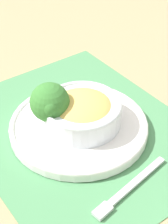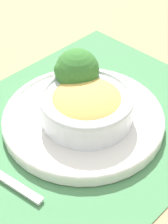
{
  "view_description": "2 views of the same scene",
  "coord_description": "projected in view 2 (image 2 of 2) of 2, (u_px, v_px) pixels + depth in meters",
  "views": [
    {
      "loc": [
        -0.5,
        0.3,
        0.52
      ],
      "look_at": [
        -0.0,
        -0.01,
        0.05
      ],
      "focal_mm": 60.0,
      "sensor_mm": 36.0,
      "label": 1
    },
    {
      "loc": [
        -0.32,
        -0.36,
        0.46
      ],
      "look_at": [
        -0.01,
        -0.02,
        0.05
      ],
      "focal_mm": 60.0,
      "sensor_mm": 36.0,
      "label": 2
    }
  ],
  "objects": [
    {
      "name": "placemat",
      "position": [
        83.0,
        123.0,
        0.66
      ],
      "size": [
        0.54,
        0.45,
        0.0
      ],
      "color": "#4C8C59",
      "rests_on": "ground_plane"
    },
    {
      "name": "carrot_slice_middle",
      "position": [
        59.0,
        107.0,
        0.66
      ],
      "size": [
        0.04,
        0.04,
        0.01
      ],
      "color": "orange",
      "rests_on": "plate"
    },
    {
      "name": "carrot_slice_far",
      "position": [
        57.0,
        112.0,
        0.65
      ],
      "size": [
        0.04,
        0.04,
        0.01
      ],
      "color": "orange",
      "rests_on": "plate"
    },
    {
      "name": "plate",
      "position": [
        83.0,
        118.0,
        0.65
      ],
      "size": [
        0.28,
        0.28,
        0.02
      ],
      "color": "white",
      "rests_on": "placemat"
    },
    {
      "name": "carrot_slice_near",
      "position": [
        64.0,
        103.0,
        0.67
      ],
      "size": [
        0.04,
        0.04,
        0.01
      ],
      "color": "orange",
      "rests_on": "plate"
    },
    {
      "name": "ground_plane",
      "position": [
        83.0,
        124.0,
        0.66
      ],
      "size": [
        4.0,
        4.0,
        0.0
      ],
      "primitive_type": "plane",
      "color": "tan"
    },
    {
      "name": "broccoli_floret",
      "position": [
        77.0,
        71.0,
        0.65
      ],
      "size": [
        0.08,
        0.08,
        0.1
      ],
      "color": "#84AD5B",
      "rests_on": "plate"
    },
    {
      "name": "bowl",
      "position": [
        85.0,
        106.0,
        0.62
      ],
      "size": [
        0.16,
        0.16,
        0.06
      ],
      "color": "silver",
      "rests_on": "plate"
    },
    {
      "name": "carrot_slice_extra",
      "position": [
        56.0,
        117.0,
        0.64
      ],
      "size": [
        0.04,
        0.04,
        0.01
      ],
      "color": "orange",
      "rests_on": "plate"
    }
  ]
}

